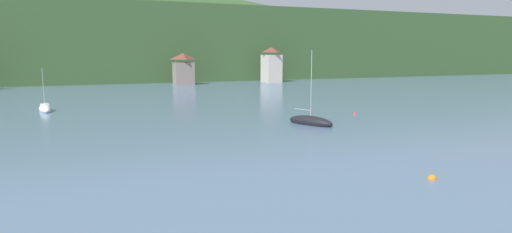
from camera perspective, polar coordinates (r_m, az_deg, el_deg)
wooded_hillside at (r=121.70m, az=-27.99°, el=7.87°), size 352.00×50.00×41.69m
shore_building_central at (r=88.13m, az=-9.67°, el=6.23°), size 3.97×3.92×6.37m
shore_building_eastcentral at (r=94.60m, az=2.07°, el=6.86°), size 3.48×4.66×7.64m
sailboat_far_3 at (r=52.67m, az=-26.35°, el=0.92°), size 1.84×4.26×5.00m
sailboat_far_5 at (r=38.69m, az=7.29°, el=-0.69°), size 3.12×4.77×6.93m
mooring_buoy_near at (r=46.11m, az=13.04°, el=0.31°), size 0.38×0.38×0.38m
mooring_buoy_mid at (r=23.80m, az=22.44°, el=-7.73°), size 0.47×0.47×0.47m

